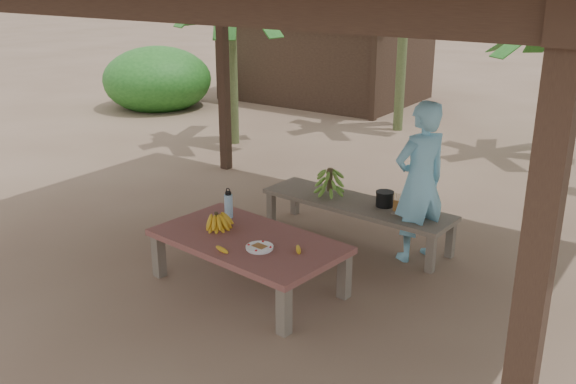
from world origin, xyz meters
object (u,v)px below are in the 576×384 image
Objects in this scene: work_table at (248,244)px; ripe_banana_bunch at (216,219)px; water_flask at (229,205)px; bench at (356,207)px; woman at (420,182)px; plate at (260,248)px; cooking_pot at (385,199)px.

ripe_banana_bunch reaches higher than work_table.
ripe_banana_bunch is at bearing -177.08° from work_table.
ripe_banana_bunch is 0.94× the size of water_flask.
bench is 7.54× the size of ripe_banana_bunch.
woman reaches higher than bench.
work_table is at bearing -6.06° from woman.
work_table is 0.30m from plate.
cooking_pot is at bearing 50.23° from water_flask.
bench is 0.34m from cooking_pot.
water_flask reaches higher than work_table.
ripe_banana_bunch is 2.08m from woman.
water_flask is (-0.74, 0.45, 0.11)m from plate.
ripe_banana_bunch reaches higher than cooking_pot.
woman is (1.44, 1.49, 0.25)m from ripe_banana_bunch.
bench is 1.70m from ripe_banana_bunch.
work_table is 6.05× the size of water_flask.
cooking_pot is (0.31, 0.06, 0.13)m from bench.
water_flask is at bearing -129.77° from cooking_pot.
cooking_pot is at bearing 57.96° from ripe_banana_bunch.
plate is (0.65, -0.16, -0.07)m from ripe_banana_bunch.
woman reaches higher than work_table.
ripe_banana_bunch is 1.89m from cooking_pot.
water_flask is at bearing 153.53° from work_table.
ripe_banana_bunch is 1.58× the size of cooking_pot.
work_table is 0.43m from ripe_banana_bunch.
plate is 1.80m from cooking_pot.
water_flask is 1.68× the size of cooking_pot.
bench is at bearing 65.84° from ripe_banana_bunch.
water_flask is 1.95m from woman.
water_flask is at bearing -118.63° from bench.
ripe_banana_bunch is at bearing -110.82° from bench.
plate is at bearing -31.71° from water_flask.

